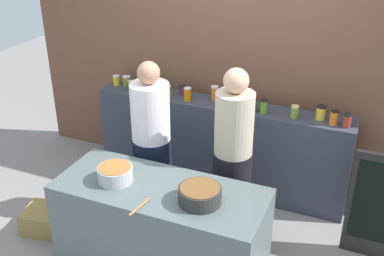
# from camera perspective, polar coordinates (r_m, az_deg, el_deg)

# --- Properties ---
(ground) EXTENTS (12.00, 12.00, 0.00)m
(ground) POSITION_cam_1_polar(r_m,az_deg,el_deg) (4.35, -1.87, -14.41)
(ground) COLOR gray
(storefront_wall) EXTENTS (4.80, 0.12, 3.00)m
(storefront_wall) POSITION_cam_1_polar(r_m,az_deg,el_deg) (4.84, 5.19, 10.13)
(storefront_wall) COLOR brown
(storefront_wall) RESTS_ON ground
(display_shelf) EXTENTS (2.70, 0.36, 0.99)m
(display_shelf) POSITION_cam_1_polar(r_m,az_deg,el_deg) (4.92, 3.43, -2.23)
(display_shelf) COLOR #343947
(display_shelf) RESTS_ON ground
(prep_table) EXTENTS (1.70, 0.70, 0.82)m
(prep_table) POSITION_cam_1_polar(r_m,az_deg,el_deg) (3.89, -3.85, -12.47)
(prep_table) COLOR #536061
(prep_table) RESTS_ON ground
(preserve_jar_0) EXTENTS (0.07, 0.07, 0.11)m
(preserve_jar_0) POSITION_cam_1_polar(r_m,az_deg,el_deg) (5.23, -9.40, 5.88)
(preserve_jar_0) COLOR gold
(preserve_jar_0) RESTS_ON display_shelf
(preserve_jar_1) EXTENTS (0.09, 0.09, 0.11)m
(preserve_jar_1) POSITION_cam_1_polar(r_m,az_deg,el_deg) (5.18, -8.14, 5.81)
(preserve_jar_1) COLOR olive
(preserve_jar_1) RESTS_ON display_shelf
(preserve_jar_2) EXTENTS (0.08, 0.08, 0.11)m
(preserve_jar_2) POSITION_cam_1_polar(r_m,az_deg,el_deg) (5.04, -7.56, 5.23)
(preserve_jar_2) COLOR #265C1F
(preserve_jar_2) RESTS_ON display_shelf
(preserve_jar_3) EXTENTS (0.08, 0.08, 0.13)m
(preserve_jar_3) POSITION_cam_1_polar(r_m,az_deg,el_deg) (5.01, -5.54, 5.30)
(preserve_jar_3) COLOR #245936
(preserve_jar_3) RESTS_ON display_shelf
(preserve_jar_4) EXTENTS (0.08, 0.08, 0.10)m
(preserve_jar_4) POSITION_cam_1_polar(r_m,az_deg,el_deg) (4.91, -4.78, 4.75)
(preserve_jar_4) COLOR #3D5E28
(preserve_jar_4) RESTS_ON display_shelf
(preserve_jar_5) EXTENTS (0.09, 0.09, 0.13)m
(preserve_jar_5) POSITION_cam_1_polar(r_m,az_deg,el_deg) (4.82, -3.14, 4.56)
(preserve_jar_5) COLOR gold
(preserve_jar_5) RESTS_ON display_shelf
(preserve_jar_6) EXTENTS (0.09, 0.09, 0.10)m
(preserve_jar_6) POSITION_cam_1_polar(r_m,az_deg,el_deg) (4.89, -1.07, 4.72)
(preserve_jar_6) COLOR #542A47
(preserve_jar_6) RESTS_ON display_shelf
(preserve_jar_7) EXTENTS (0.08, 0.08, 0.14)m
(preserve_jar_7) POSITION_cam_1_polar(r_m,az_deg,el_deg) (4.74, -0.56, 4.25)
(preserve_jar_7) COLOR orange
(preserve_jar_7) RESTS_ON display_shelf
(preserve_jar_8) EXTENTS (0.08, 0.08, 0.15)m
(preserve_jar_8) POSITION_cam_1_polar(r_m,az_deg,el_deg) (4.76, 2.83, 4.38)
(preserve_jar_8) COLOR orange
(preserve_jar_8) RESTS_ON display_shelf
(preserve_jar_9) EXTENTS (0.08, 0.08, 0.11)m
(preserve_jar_9) POSITION_cam_1_polar(r_m,az_deg,el_deg) (4.60, 5.23, 3.21)
(preserve_jar_9) COLOR olive
(preserve_jar_9) RESTS_ON display_shelf
(preserve_jar_10) EXTENTS (0.09, 0.09, 0.13)m
(preserve_jar_10) POSITION_cam_1_polar(r_m,az_deg,el_deg) (4.53, 7.49, 2.85)
(preserve_jar_10) COLOR #2A4F3A
(preserve_jar_10) RESTS_ON display_shelf
(preserve_jar_11) EXTENTS (0.07, 0.07, 0.14)m
(preserve_jar_11) POSITION_cam_1_polar(r_m,az_deg,el_deg) (4.49, 8.94, 2.69)
(preserve_jar_11) COLOR olive
(preserve_jar_11) RESTS_ON display_shelf
(preserve_jar_12) EXTENTS (0.08, 0.08, 0.12)m
(preserve_jar_12) POSITION_cam_1_polar(r_m,az_deg,el_deg) (4.46, 12.66, 1.99)
(preserve_jar_12) COLOR olive
(preserve_jar_12) RESTS_ON display_shelf
(preserve_jar_13) EXTENTS (0.09, 0.09, 0.14)m
(preserve_jar_13) POSITION_cam_1_polar(r_m,az_deg,el_deg) (4.48, 15.73, 1.87)
(preserve_jar_13) COLOR yellow
(preserve_jar_13) RESTS_ON display_shelf
(preserve_jar_14) EXTENTS (0.08, 0.08, 0.14)m
(preserve_jar_14) POSITION_cam_1_polar(r_m,az_deg,el_deg) (4.40, 17.22, 1.24)
(preserve_jar_14) COLOR orange
(preserve_jar_14) RESTS_ON display_shelf
(preserve_jar_15) EXTENTS (0.07, 0.07, 0.13)m
(preserve_jar_15) POSITION_cam_1_polar(r_m,az_deg,el_deg) (4.40, 18.74, 0.88)
(preserve_jar_15) COLOR #A93322
(preserve_jar_15) RESTS_ON display_shelf
(cooking_pot_left) EXTENTS (0.28, 0.28, 0.13)m
(cooking_pot_left) POSITION_cam_1_polar(r_m,az_deg,el_deg) (3.74, -9.52, -5.65)
(cooking_pot_left) COLOR #B7B7BC
(cooking_pot_left) RESTS_ON prep_table
(cooking_pot_center) EXTENTS (0.33, 0.33, 0.13)m
(cooking_pot_center) POSITION_cam_1_polar(r_m,az_deg,el_deg) (3.44, 0.98, -8.32)
(cooking_pot_center) COLOR #2D2D2D
(cooking_pot_center) RESTS_ON prep_table
(wooden_spoon) EXTENTS (0.05, 0.25, 0.02)m
(wooden_spoon) POSITION_cam_1_polar(r_m,az_deg,el_deg) (3.44, -6.54, -9.69)
(wooden_spoon) COLOR #9E703D
(wooden_spoon) RESTS_ON prep_table
(cook_with_tongs) EXTENTS (0.37, 0.37, 1.62)m
(cook_with_tongs) POSITION_cam_1_polar(r_m,az_deg,el_deg) (4.31, -4.99, -3.07)
(cook_with_tongs) COLOR black
(cook_with_tongs) RESTS_ON ground
(cook_in_cap) EXTENTS (0.34, 0.34, 1.66)m
(cook_in_cap) POSITION_cam_1_polar(r_m,az_deg,el_deg) (4.04, 5.03, -4.83)
(cook_in_cap) COLOR black
(cook_in_cap) RESTS_ON ground
(bread_crate) EXTENTS (0.54, 0.43, 0.22)m
(bread_crate) POSITION_cam_1_polar(r_m,az_deg,el_deg) (4.67, -17.23, -10.85)
(bread_crate) COLOR olive
(bread_crate) RESTS_ON ground
(chalkboard_sign) EXTENTS (0.54, 0.05, 1.02)m
(chalkboard_sign) POSITION_cam_1_polar(r_m,az_deg,el_deg) (4.25, 22.39, -9.18)
(chalkboard_sign) COLOR black
(chalkboard_sign) RESTS_ON ground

